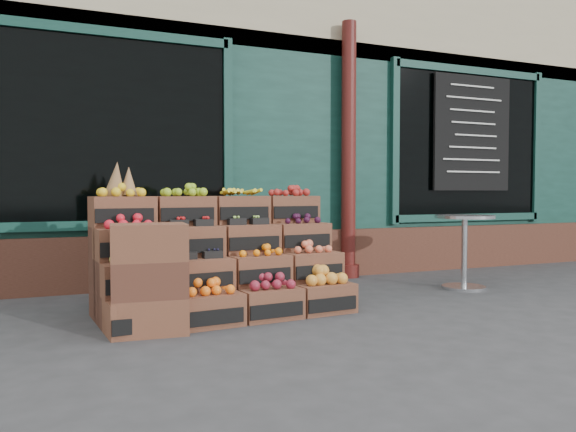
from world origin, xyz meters
name	(u,v)px	position (x,y,z in m)	size (l,w,h in m)	color
ground	(342,319)	(0.00, 0.00, 0.00)	(60.00, 60.00, 0.00)	#363638
shop_facade	(196,113)	(0.00, 5.11, 2.40)	(12.00, 6.24, 4.80)	#103930
crate_display	(220,266)	(-0.87, 0.67, 0.41)	(2.21, 1.21, 1.34)	brown
spare_crates	(149,279)	(-1.58, 0.14, 0.42)	(0.59, 0.43, 0.84)	brown
bistro_table	(464,243)	(1.96, 0.78, 0.51)	(0.65, 0.65, 0.82)	silver
shopkeeper	(101,190)	(-1.71, 2.81, 1.11)	(0.81, 0.53, 2.21)	#195921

